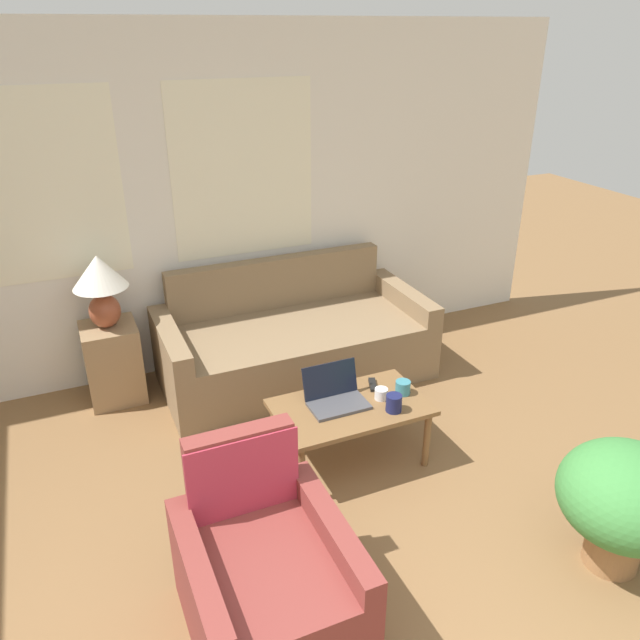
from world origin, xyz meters
The scene contains 12 objects.
wall_back centered at (0.00, 3.48, 1.31)m, with size 6.75×0.06×2.60m.
couch centered at (0.82, 2.99, 0.27)m, with size 2.06×0.95×0.86m.
armchair centered at (-0.14, 0.88, 0.27)m, with size 0.71×0.83×0.88m.
side_table centered at (-0.52, 3.18, 0.30)m, with size 0.39×0.39×0.59m.
table_lamp centered at (-0.52, 3.18, 0.93)m, with size 0.38×0.38×0.53m.
coffee_table centered at (0.74, 1.80, 0.37)m, with size 0.95×0.56×0.42m.
laptop centered at (0.67, 1.86, 0.47)m, with size 0.36×0.27×0.23m.
cup_navy centered at (0.95, 1.64, 0.48)m, with size 0.10×0.10×0.11m.
cup_yellow centered at (0.95, 1.79, 0.46)m, with size 0.08×0.08×0.07m.
cup_white centered at (1.10, 1.79, 0.46)m, with size 0.09×0.09×0.09m.
tv_remote centered at (0.97, 1.94, 0.43)m, with size 0.10×0.16×0.02m.
potted_plant centered at (1.61, 0.50, 0.43)m, with size 0.67×0.67×0.70m.
Camera 1 is at (-0.73, -1.09, 2.54)m, focal length 35.00 mm.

